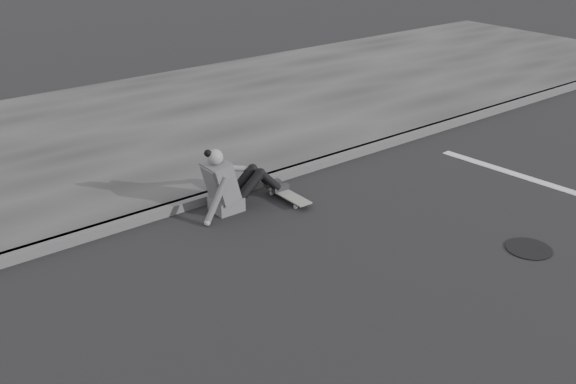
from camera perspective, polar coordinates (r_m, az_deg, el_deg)
name	(u,v)px	position (r m, az deg, el deg)	size (l,w,h in m)	color
ground	(409,256)	(7.35, 10.67, -5.58)	(80.00, 80.00, 0.00)	black
curb	(272,178)	(9.01, -1.44, 1.27)	(24.00, 0.16, 0.12)	#464646
sidewalk	(169,123)	(11.43, -10.52, 6.06)	(24.00, 6.00, 0.12)	#323232
manhole	(529,249)	(7.84, 20.61, -4.74)	(0.52, 0.52, 0.01)	black
skateboard	(288,195)	(8.46, -0.02, -0.29)	(0.20, 0.78, 0.09)	gray
seated_woman	(230,183)	(8.14, -5.18, 0.78)	(1.38, 0.46, 0.88)	#4F4F52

